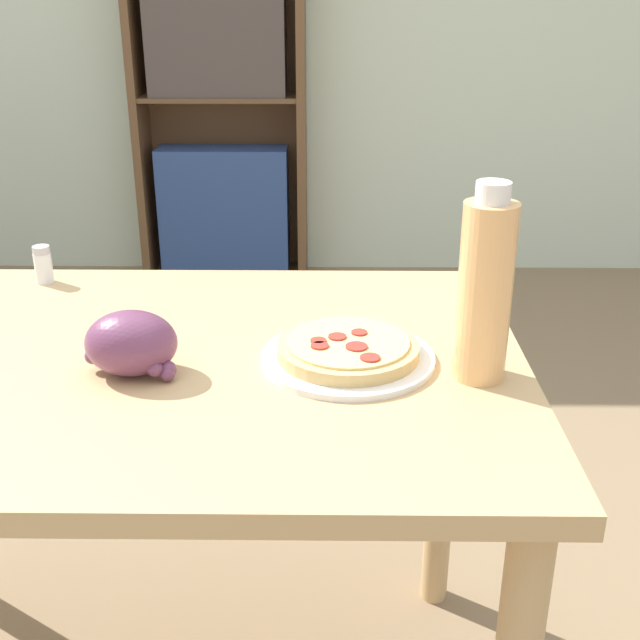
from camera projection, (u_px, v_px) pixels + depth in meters
dining_table at (141, 417)px, 1.30m from camera, size 1.22×0.80×0.78m
pizza_on_plate at (348, 352)px, 1.23m from camera, size 0.27×0.27×0.04m
grape_bunch at (132, 344)px, 1.18m from camera, size 0.14×0.11×0.10m
drink_bottle at (485, 289)px, 1.14m from camera, size 0.08×0.08×0.29m
salt_shaker at (43, 265)px, 1.54m from camera, size 0.03×0.03×0.07m
bookshelf at (220, 114)px, 3.56m from camera, size 0.76×0.26×1.67m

